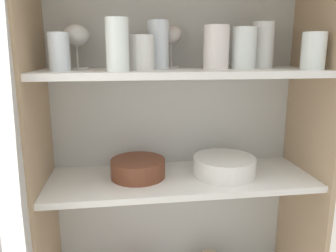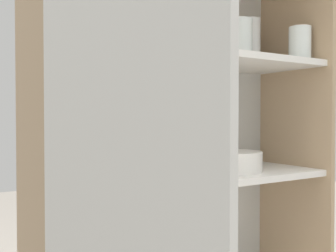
% 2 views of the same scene
% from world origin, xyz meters
% --- Properties ---
extents(cupboard_back_panel, '(0.90, 0.02, 1.38)m').
position_xyz_m(cupboard_back_panel, '(0.00, 0.30, 0.69)').
color(cupboard_back_panel, silver).
rests_on(cupboard_back_panel, ground_plane).
extents(cupboard_side_left, '(0.02, 0.33, 1.38)m').
position_xyz_m(cupboard_side_left, '(-0.44, 0.15, 0.69)').
color(cupboard_side_left, tan).
rests_on(cupboard_side_left, ground_plane).
extents(cupboard_side_right, '(0.02, 0.33, 1.38)m').
position_xyz_m(cupboard_side_right, '(0.44, 0.15, 0.69)').
color(cupboard_side_right, tan).
rests_on(cupboard_side_right, ground_plane).
extents(shelf_board_middle, '(0.87, 0.29, 0.02)m').
position_xyz_m(shelf_board_middle, '(0.00, 0.15, 0.68)').
color(shelf_board_middle, white).
extents(shelf_board_upper, '(0.87, 0.29, 0.02)m').
position_xyz_m(shelf_board_upper, '(0.00, 0.15, 1.03)').
color(shelf_board_upper, white).
extents(cupboard_door, '(0.11, 0.44, 1.38)m').
position_xyz_m(cupboard_door, '(-0.40, -0.24, 0.69)').
color(cupboard_door, silver).
rests_on(cupboard_door, ground_plane).
extents(tumbler_glass_0, '(0.08, 0.08, 0.13)m').
position_xyz_m(tumbler_glass_0, '(0.19, 0.14, 1.11)').
color(tumbler_glass_0, white).
rests_on(tumbler_glass_0, shelf_board_upper).
extents(tumbler_glass_1, '(0.08, 0.08, 0.10)m').
position_xyz_m(tumbler_glass_1, '(-0.13, 0.12, 1.09)').
color(tumbler_glass_1, white).
rests_on(tumbler_glass_1, shelf_board_upper).
extents(tumbler_glass_2, '(0.08, 0.08, 0.15)m').
position_xyz_m(tumbler_glass_2, '(0.27, 0.19, 1.12)').
color(tumbler_glass_2, white).
rests_on(tumbler_glass_2, shelf_board_upper).
extents(tumbler_glass_3, '(0.06, 0.06, 0.14)m').
position_xyz_m(tumbler_glass_3, '(-0.19, 0.05, 1.12)').
color(tumbler_glass_3, white).
rests_on(tumbler_glass_3, shelf_board_upper).
extents(tumbler_glass_4, '(0.07, 0.07, 0.11)m').
position_xyz_m(tumbler_glass_4, '(0.38, 0.07, 1.10)').
color(tumbler_glass_4, white).
rests_on(tumbler_glass_4, shelf_board_upper).
extents(tumbler_glass_5, '(0.08, 0.08, 0.13)m').
position_xyz_m(tumbler_glass_5, '(0.10, 0.14, 1.11)').
color(tumbler_glass_5, silver).
rests_on(tumbler_glass_5, shelf_board_upper).
extents(tumbler_glass_6, '(0.07, 0.07, 0.15)m').
position_xyz_m(tumbler_glass_6, '(-0.07, 0.18, 1.12)').
color(tumbler_glass_6, white).
rests_on(tumbler_glass_6, shelf_board_upper).
extents(tumbler_glass_7, '(0.06, 0.06, 0.11)m').
position_xyz_m(tumbler_glass_7, '(-0.36, 0.11, 1.10)').
color(tumbler_glass_7, white).
rests_on(tumbler_glass_7, shelf_board_upper).
extents(wine_glass_0, '(0.08, 0.08, 0.14)m').
position_xyz_m(wine_glass_0, '(-0.32, 0.21, 1.14)').
color(wine_glass_0, white).
rests_on(wine_glass_0, shelf_board_upper).
extents(wine_glass_1, '(0.07, 0.07, 0.14)m').
position_xyz_m(wine_glass_1, '(-0.02, 0.24, 1.15)').
color(wine_glass_1, silver).
rests_on(wine_glass_1, shelf_board_upper).
extents(plate_stack_white, '(0.21, 0.21, 0.06)m').
position_xyz_m(plate_stack_white, '(0.15, 0.14, 0.72)').
color(plate_stack_white, white).
rests_on(plate_stack_white, shelf_board_middle).
extents(mixing_bowl_large, '(0.18, 0.18, 0.06)m').
position_xyz_m(mixing_bowl_large, '(-0.14, 0.16, 0.73)').
color(mixing_bowl_large, brown).
rests_on(mixing_bowl_large, shelf_board_middle).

